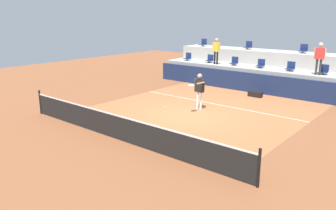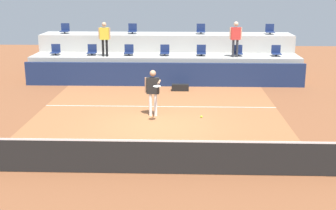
# 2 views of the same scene
# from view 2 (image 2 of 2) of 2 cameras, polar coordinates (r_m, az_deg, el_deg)

# --- Properties ---
(ground_plane) EXTENTS (40.00, 40.00, 0.00)m
(ground_plane) POSITION_cam_2_polar(r_m,az_deg,el_deg) (15.29, -1.48, -2.61)
(ground_plane) COLOR brown
(court_inner_paint) EXTENTS (9.00, 10.00, 0.01)m
(court_inner_paint) POSITION_cam_2_polar(r_m,az_deg,el_deg) (16.24, -1.27, -1.52)
(court_inner_paint) COLOR #A36038
(court_inner_paint) RESTS_ON ground_plane
(court_service_line) EXTENTS (9.00, 0.06, 0.00)m
(court_service_line) POSITION_cam_2_polar(r_m,az_deg,el_deg) (17.58, -1.02, -0.19)
(court_service_line) COLOR silver
(court_service_line) RESTS_ON ground_plane
(tennis_net) EXTENTS (10.48, 0.08, 1.07)m
(tennis_net) POSITION_cam_2_polar(r_m,az_deg,el_deg) (11.36, -2.71, -6.42)
(tennis_net) COLOR black
(tennis_net) RESTS_ON ground_plane
(sponsor_backboard) EXTENTS (13.00, 0.16, 1.10)m
(sponsor_backboard) POSITION_cam_2_polar(r_m,az_deg,el_deg) (20.95, -0.51, 3.87)
(sponsor_backboard) COLOR navy
(sponsor_backboard) RESTS_ON ground_plane
(seating_tier_lower) EXTENTS (13.00, 1.80, 1.25)m
(seating_tier_lower) POSITION_cam_2_polar(r_m,az_deg,el_deg) (22.22, -0.37, 4.73)
(seating_tier_lower) COLOR #ADAAA3
(seating_tier_lower) RESTS_ON ground_plane
(seating_tier_upper) EXTENTS (13.00, 1.80, 2.10)m
(seating_tier_upper) POSITION_cam_2_polar(r_m,az_deg,el_deg) (23.92, -0.19, 6.52)
(seating_tier_upper) COLOR #ADAAA3
(seating_tier_upper) RESTS_ON ground_plane
(stadium_chair_lower_far_left) EXTENTS (0.44, 0.40, 0.52)m
(stadium_chair_lower_far_left) POSITION_cam_2_polar(r_m,az_deg,el_deg) (22.87, -14.05, 6.71)
(stadium_chair_lower_far_left) COLOR #2D2D33
(stadium_chair_lower_far_left) RESTS_ON seating_tier_lower
(stadium_chair_lower_left) EXTENTS (0.44, 0.40, 0.52)m
(stadium_chair_lower_left) POSITION_cam_2_polar(r_m,az_deg,el_deg) (22.44, -9.60, 6.80)
(stadium_chair_lower_left) COLOR #2D2D33
(stadium_chair_lower_left) RESTS_ON seating_tier_lower
(stadium_chair_lower_mid_left) EXTENTS (0.44, 0.40, 0.52)m
(stadium_chair_lower_mid_left) POSITION_cam_2_polar(r_m,az_deg,el_deg) (22.15, -4.97, 6.84)
(stadium_chair_lower_mid_left) COLOR #2D2D33
(stadium_chair_lower_mid_left) RESTS_ON seating_tier_lower
(stadium_chair_lower_center) EXTENTS (0.44, 0.40, 0.52)m
(stadium_chair_lower_center) POSITION_cam_2_polar(r_m,az_deg,el_deg) (22.01, -0.41, 6.85)
(stadium_chair_lower_center) COLOR #2D2D33
(stadium_chair_lower_center) RESTS_ON seating_tier_lower
(stadium_chair_lower_mid_right) EXTENTS (0.44, 0.40, 0.52)m
(stadium_chair_lower_mid_right) POSITION_cam_2_polar(r_m,az_deg,el_deg) (22.01, 4.24, 6.80)
(stadium_chair_lower_mid_right) COLOR #2D2D33
(stadium_chair_lower_mid_right) RESTS_ON seating_tier_lower
(stadium_chair_lower_right) EXTENTS (0.44, 0.40, 0.52)m
(stadium_chair_lower_right) POSITION_cam_2_polar(r_m,az_deg,el_deg) (22.15, 8.83, 6.72)
(stadium_chair_lower_right) COLOR #2D2D33
(stadium_chair_lower_right) RESTS_ON seating_tier_lower
(stadium_chair_lower_far_right) EXTENTS (0.44, 0.40, 0.52)m
(stadium_chair_lower_far_right) POSITION_cam_2_polar(r_m,az_deg,el_deg) (22.44, 13.53, 6.59)
(stadium_chair_lower_far_right) COLOR #2D2D33
(stadium_chair_lower_far_right) RESTS_ON seating_tier_lower
(stadium_chair_upper_far_left) EXTENTS (0.44, 0.40, 0.52)m
(stadium_chair_upper_far_left) POSITION_cam_2_polar(r_m,az_deg,el_deg) (24.48, -12.91, 9.33)
(stadium_chair_upper_far_left) COLOR #2D2D33
(stadium_chair_upper_far_left) RESTS_ON seating_tier_upper
(stadium_chair_upper_left) EXTENTS (0.44, 0.40, 0.52)m
(stadium_chair_upper_left) POSITION_cam_2_polar(r_m,az_deg,el_deg) (23.82, -4.52, 9.50)
(stadium_chair_upper_left) COLOR #2D2D33
(stadium_chair_upper_left) RESTS_ON seating_tier_upper
(stadium_chair_upper_right) EXTENTS (0.44, 0.40, 0.52)m
(stadium_chair_upper_right) POSITION_cam_2_polar(r_m,az_deg,el_deg) (23.69, 4.18, 9.48)
(stadium_chair_upper_right) COLOR #2D2D33
(stadium_chair_upper_right) RESTS_ON seating_tier_upper
(stadium_chair_upper_far_right) EXTENTS (0.44, 0.40, 0.52)m
(stadium_chair_upper_far_right) POSITION_cam_2_polar(r_m,az_deg,el_deg) (24.09, 12.77, 9.24)
(stadium_chair_upper_far_right) COLOR #2D2D33
(stadium_chair_upper_far_right) RESTS_ON seating_tier_upper
(tennis_player) EXTENTS (0.63, 1.21, 1.69)m
(tennis_player) POSITION_cam_2_polar(r_m,az_deg,el_deg) (16.10, -1.91, 2.11)
(tennis_player) COLOR white
(tennis_player) RESTS_ON ground_plane
(spectator_leaning_on_rail) EXTENTS (0.57, 0.22, 1.63)m
(spectator_leaning_on_rail) POSITION_cam_2_polar(r_m,az_deg,el_deg) (21.84, -8.04, 8.65)
(spectator_leaning_on_rail) COLOR black
(spectator_leaning_on_rail) RESTS_ON seating_tier_lower
(spectator_in_white) EXTENTS (0.59, 0.23, 1.67)m
(spectator_in_white) POSITION_cam_2_polar(r_m,az_deg,el_deg) (21.65, 8.56, 8.65)
(spectator_in_white) COLOR #2D2D33
(spectator_in_white) RESTS_ON seating_tier_lower
(tennis_ball) EXTENTS (0.07, 0.07, 0.07)m
(tennis_ball) POSITION_cam_2_polar(r_m,az_deg,el_deg) (11.88, 4.25, -1.49)
(tennis_ball) COLOR #CCE033
(equipment_bag) EXTENTS (0.76, 0.28, 0.30)m
(equipment_bag) POSITION_cam_2_polar(r_m,az_deg,el_deg) (20.13, 1.56, 2.23)
(equipment_bag) COLOR black
(equipment_bag) RESTS_ON ground_plane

